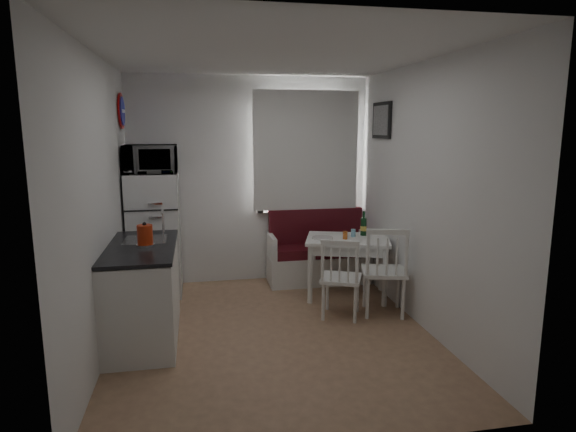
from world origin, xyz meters
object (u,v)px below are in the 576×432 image
at_px(bench, 318,258).
at_px(chair_left, 344,270).
at_px(wine_bottle, 364,223).
at_px(kettle, 145,235).
at_px(kitchen_counter, 143,291).
at_px(microwave, 151,159).
at_px(dining_table, 348,245).
at_px(fridge, 155,235).
at_px(chair_right, 388,262).

distance_m(bench, chair_left, 1.31).
bearing_deg(wine_bottle, kettle, -159.63).
height_order(bench, wine_bottle, wine_bottle).
height_order(kitchen_counter, microwave, microwave).
bearing_deg(chair_left, wine_bottle, 81.38).
xyz_separation_m(dining_table, chair_left, (-0.25, -0.66, -0.10)).
distance_m(fridge, wine_bottle, 2.47).
distance_m(fridge, kettle, 1.34).
xyz_separation_m(bench, chair_right, (0.41, -1.30, 0.29)).
bearing_deg(bench, chair_left, -92.60).
height_order(dining_table, kettle, kettle).
bearing_deg(chair_left, kettle, -152.75).
height_order(bench, chair_right, chair_right).
bearing_deg(microwave, wine_bottle, -8.65).
height_order(bench, dining_table, bench).
bearing_deg(kettle, dining_table, 19.97).
height_order(kitchen_counter, bench, kitchen_counter).
relative_size(microwave, wine_bottle, 2.01).
bearing_deg(kitchen_counter, wine_bottle, 18.61).
bearing_deg(fridge, kettle, -88.69).
xyz_separation_m(bench, microwave, (-2.02, -0.16, 1.31)).
distance_m(chair_left, kettle, 1.99).
distance_m(microwave, kettle, 1.40).
bearing_deg(fridge, wine_bottle, -9.80).
xyz_separation_m(kitchen_counter, fridge, (0.02, 1.24, 0.27)).
distance_m(chair_left, fridge, 2.29).
bearing_deg(microwave, dining_table, -12.01).
bearing_deg(chair_right, kitchen_counter, -163.67).
bearing_deg(bench, microwave, -175.46).
distance_m(kitchen_counter, bench, 2.45).
height_order(bench, chair_left, bench).
xyz_separation_m(chair_right, microwave, (-2.43, 1.14, 1.02)).
xyz_separation_m(bench, kettle, (-1.99, -1.42, 0.70)).
bearing_deg(dining_table, fridge, -175.54).
xyz_separation_m(chair_left, microwave, (-1.96, 1.13, 1.08)).
xyz_separation_m(dining_table, chair_right, (0.22, -0.67, -0.03)).
bearing_deg(wine_bottle, chair_right, -90.00).
bearing_deg(chair_right, fridge, 168.96).
xyz_separation_m(bench, fridge, (-2.02, -0.11, 0.42)).
bearing_deg(bench, chair_right, -72.30).
distance_m(kitchen_counter, dining_table, 2.35).
bearing_deg(bench, wine_bottle, -51.97).
distance_m(microwave, wine_bottle, 2.57).
height_order(fridge, microwave, microwave).
distance_m(kitchen_counter, chair_right, 2.45).
relative_size(chair_right, fridge, 0.38).
distance_m(chair_right, kettle, 2.44).
distance_m(dining_table, chair_left, 0.71).
bearing_deg(chair_left, fridge, 172.27).
bearing_deg(microwave, chair_right, -25.11).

